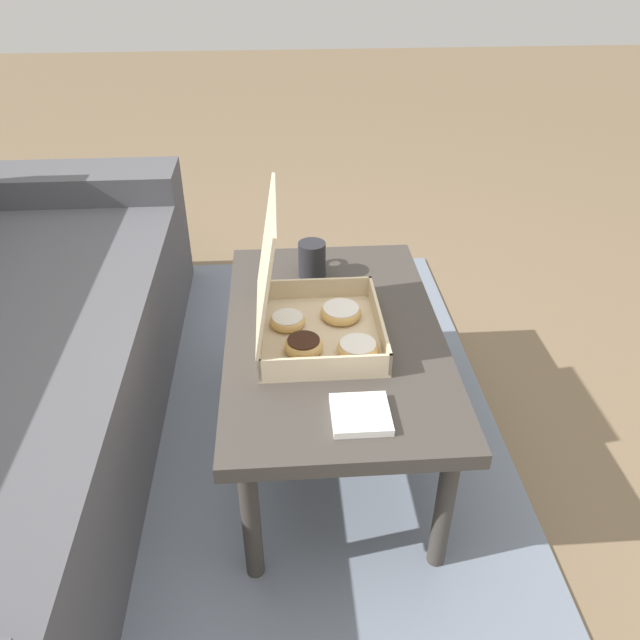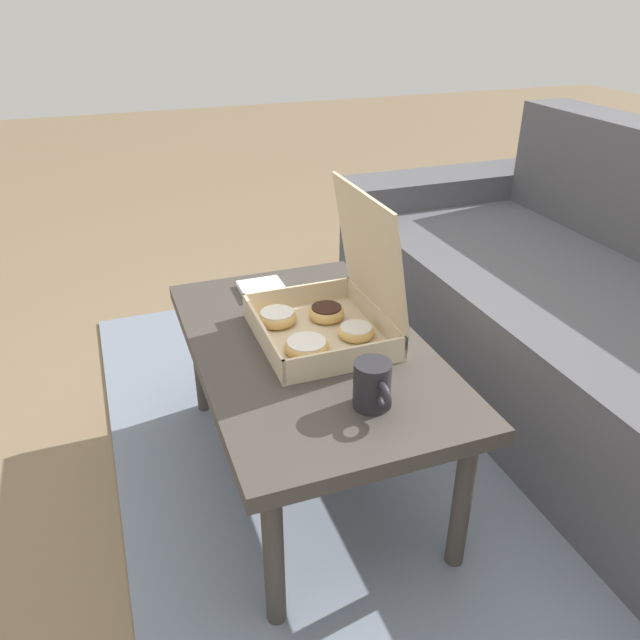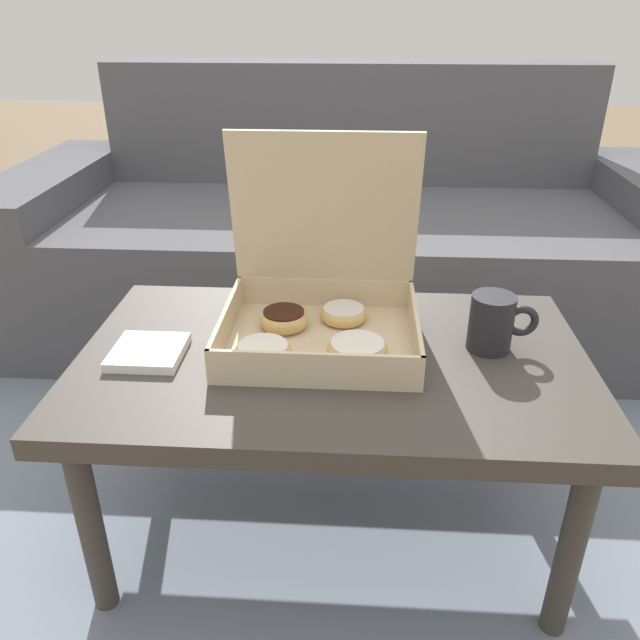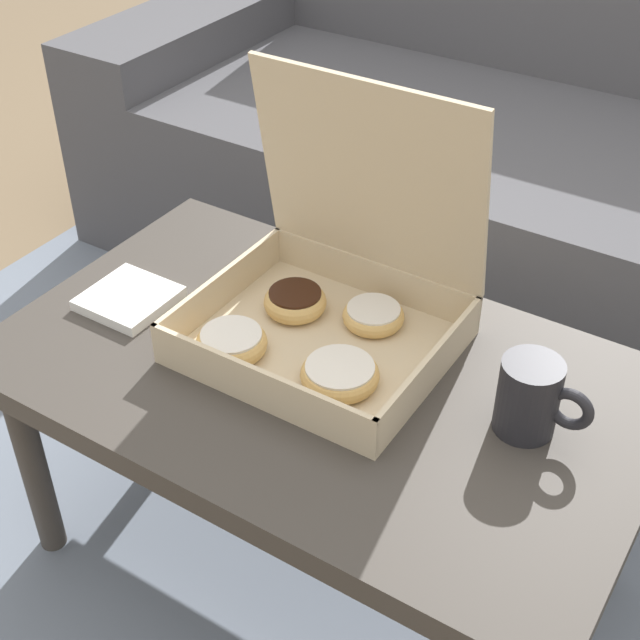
# 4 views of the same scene
# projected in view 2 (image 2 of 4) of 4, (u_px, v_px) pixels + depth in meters

# --- Properties ---
(ground_plane) EXTENTS (12.00, 12.00, 0.00)m
(ground_plane) POSITION_uv_depth(u_px,v_px,m) (364.00, 461.00, 1.83)
(ground_plane) COLOR #756047
(area_rug) EXTENTS (2.29, 1.98, 0.01)m
(area_rug) POSITION_uv_depth(u_px,v_px,m) (454.00, 437.00, 1.92)
(area_rug) COLOR slate
(area_rug) RESTS_ON ground_plane
(couch) EXTENTS (2.17, 0.88, 0.83)m
(couch) POSITION_uv_depth(u_px,v_px,m) (612.00, 329.00, 1.95)
(couch) COLOR #4C4C51
(couch) RESTS_ON ground_plane
(coffee_table) EXTENTS (0.94, 0.56, 0.43)m
(coffee_table) POSITION_uv_depth(u_px,v_px,m) (309.00, 360.00, 1.59)
(coffee_table) COLOR #3D3833
(coffee_table) RESTS_ON ground_plane
(pastry_box) EXTENTS (0.36, 0.32, 0.38)m
(pastry_box) POSITION_uv_depth(u_px,v_px,m) (327.00, 312.00, 1.59)
(pastry_box) COLOR beige
(pastry_box) RESTS_ON coffee_table
(coffee_mug) EXTENTS (0.13, 0.08, 0.11)m
(coffee_mug) POSITION_uv_depth(u_px,v_px,m) (373.00, 386.00, 1.32)
(coffee_mug) COLOR #232328
(coffee_mug) RESTS_ON coffee_table
(napkin_stack) EXTENTS (0.13, 0.13, 0.02)m
(napkin_stack) POSITION_uv_depth(u_px,v_px,m) (262.00, 289.00, 1.84)
(napkin_stack) COLOR white
(napkin_stack) RESTS_ON coffee_table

